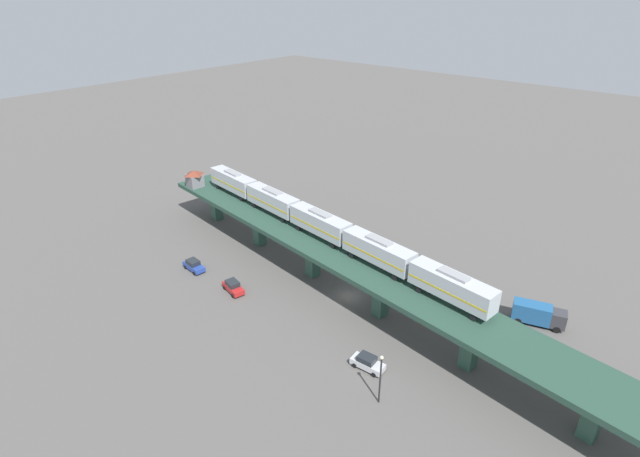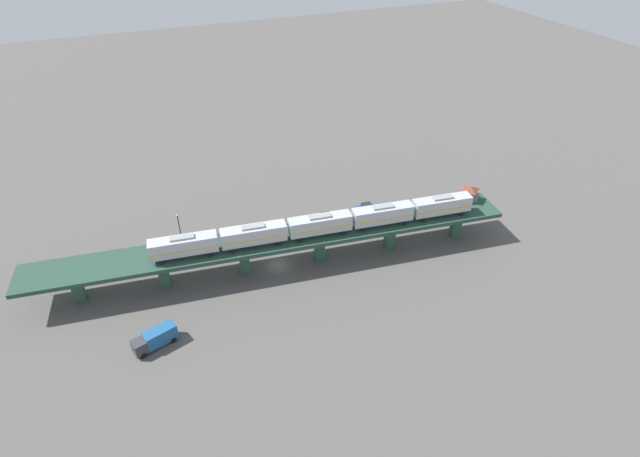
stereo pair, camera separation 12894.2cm
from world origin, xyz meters
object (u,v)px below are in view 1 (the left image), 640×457
object	(u,v)px
street_car_silver	(367,362)
delivery_truck	(538,314)
street_car_blue	(194,265)
subway_train	(320,223)
signal_hut	(195,178)
street_car_red	(233,287)
street_lamp	(380,375)

from	to	relation	value
street_car_silver	delivery_truck	world-z (taller)	delivery_truck
street_car_blue	street_car_silver	size ratio (longest dim) A/B	1.00
subway_train	street_car_blue	bearing A→B (deg)	-51.66
delivery_truck	signal_hut	bearing A→B (deg)	-82.18
street_car_red	street_car_silver	world-z (taller)	same
delivery_truck	street_car_silver	bearing A→B (deg)	-29.34
street_car_red	delivery_truck	xyz separation A→B (m)	(-22.98, 39.67, 0.82)
subway_train	street_car_silver	bearing A→B (deg)	55.12
street_car_silver	signal_hut	bearing A→B (deg)	-104.84
street_car_blue	street_car_silver	bearing A→B (deg)	89.41
subway_train	delivery_truck	world-z (taller)	subway_train
street_car_blue	street_lamp	xyz separation A→B (m)	(4.16, 41.13, 3.17)
street_car_silver	delivery_truck	bearing A→B (deg)	150.66
delivery_truck	street_lamp	size ratio (longest dim) A/B	1.09
signal_hut	delivery_truck	world-z (taller)	signal_hut
delivery_truck	street_lamp	world-z (taller)	street_lamp
street_car_red	street_car_silver	size ratio (longest dim) A/B	1.04
subway_train	street_car_blue	world-z (taller)	subway_train
subway_train	street_car_red	world-z (taller)	subway_train
signal_hut	street_car_blue	bearing A→B (deg)	50.67
delivery_truck	street_car_blue	bearing A→B (deg)	-65.25
street_car_silver	street_car_red	bearing A→B (deg)	-90.85
street_car_silver	street_lamp	size ratio (longest dim) A/B	0.65
subway_train	delivery_truck	size ratio (longest dim) A/B	8.25
signal_hut	street_car_blue	xyz separation A→B (m)	(13.83, 16.88, -7.76)
signal_hut	street_car_blue	size ratio (longest dim) A/B	0.79
street_car_red	street_lamp	distance (m)	31.36
signal_hut	street_car_red	distance (m)	31.39
signal_hut	street_car_red	xyz separation A→B (m)	(13.82, 27.10, -7.76)
subway_train	street_lamp	bearing A→B (deg)	53.98
signal_hut	delivery_truck	distance (m)	67.75
street_car_blue	signal_hut	bearing A→B (deg)	-129.33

